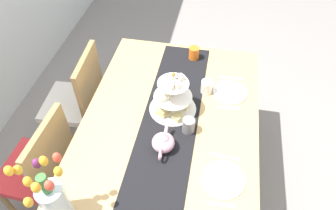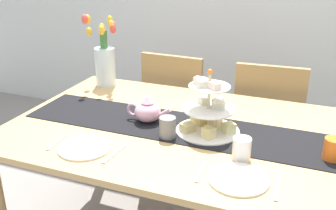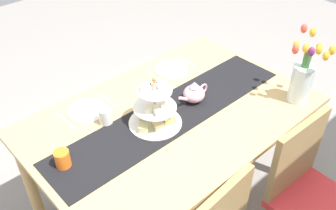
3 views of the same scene
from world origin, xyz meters
The scene contains 17 objects.
ground_plane centered at (0.00, 0.00, 0.00)m, with size 8.00×8.00×0.00m, color gray.
dining_table centered at (0.00, 0.00, 0.65)m, with size 1.65×1.08×0.74m.
chair_left centered at (-0.30, 0.77, 0.50)m, with size 0.44×0.44×0.91m.
chair_right centered at (0.32, 0.77, 0.50)m, with size 0.44×0.44×0.91m.
table_runner centered at (0.00, 0.00, 0.75)m, with size 1.58×0.34×0.00m, color black.
tiered_cake_stand centered at (0.13, 0.00, 0.83)m, with size 0.30×0.30×0.30m.
teapot centered at (-0.18, 0.00, 0.80)m, with size 0.24×0.13×0.14m.
tulip_vase centered at (-0.65, 0.42, 0.91)m, with size 0.23×0.24×0.45m.
dinner_plate_left centered at (-0.32, -0.35, 0.75)m, with size 0.23×0.23×0.01m, color white.
fork_left centered at (-0.46, -0.35, 0.75)m, with size 0.02×0.15×0.01m, color silver.
knife_left centered at (-0.17, -0.35, 0.75)m, with size 0.01×0.17×0.01m, color silver.
dinner_plate_right centered at (0.35, -0.35, 0.75)m, with size 0.23×0.23×0.01m, color white.
fork_right centered at (0.21, -0.35, 0.75)m, with size 0.02×0.15×0.01m, color silver.
knife_right centered at (0.50, -0.35, 0.75)m, with size 0.01×0.17×0.01m, color silver.
mug_grey centered at (-0.02, -0.12, 0.80)m, with size 0.08×0.08×0.10m, color slate.
mug_white_text centered at (0.33, -0.19, 0.79)m, with size 0.08×0.08×0.10m, color white.
mug_orange centered at (0.68, -0.06, 0.79)m, with size 0.08×0.08×0.10m, color orange.
Camera 1 is at (-1.19, -0.22, 2.22)m, focal length 33.09 mm.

